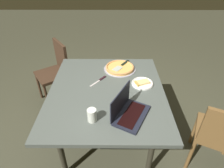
% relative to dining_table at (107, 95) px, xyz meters
% --- Properties ---
extents(ground_plane, '(12.00, 12.00, 0.00)m').
position_rel_dining_table_xyz_m(ground_plane, '(0.00, 0.00, -0.68)').
color(ground_plane, '#403F2E').
extents(dining_table, '(1.26, 1.10, 0.75)m').
position_rel_dining_table_xyz_m(dining_table, '(0.00, 0.00, 0.00)').
color(dining_table, '#4D544E').
rests_on(dining_table, ground_plane).
extents(laptop, '(0.40, 0.34, 0.22)m').
position_rel_dining_table_xyz_m(laptop, '(-0.33, -0.18, 0.12)').
color(laptop, black).
rests_on(laptop, dining_table).
extents(pizza_plate, '(0.22, 0.22, 0.04)m').
position_rel_dining_table_xyz_m(pizza_plate, '(0.10, -0.35, 0.08)').
color(pizza_plate, white).
rests_on(pizza_plate, dining_table).
extents(pizza_tray, '(0.36, 0.36, 0.04)m').
position_rel_dining_table_xyz_m(pizza_tray, '(0.39, -0.14, 0.09)').
color(pizza_tray, '#9F9CA8').
rests_on(pizza_tray, dining_table).
extents(table_knife, '(0.19, 0.16, 0.01)m').
position_rel_dining_table_xyz_m(table_knife, '(0.16, 0.08, 0.07)').
color(table_knife, beige).
rests_on(table_knife, dining_table).
extents(drink_cup, '(0.07, 0.07, 0.11)m').
position_rel_dining_table_xyz_m(drink_cup, '(-0.40, 0.10, 0.13)').
color(drink_cup, silver).
rests_on(drink_cup, dining_table).
extents(chair_near, '(0.54, 0.54, 0.88)m').
position_rel_dining_table_xyz_m(chair_near, '(0.78, 0.73, -0.18)').
color(chair_near, '#3B271A').
rests_on(chair_near, ground_plane).
extents(chair_far, '(0.53, 0.53, 0.84)m').
position_rel_dining_table_xyz_m(chair_far, '(-0.32, -1.02, -0.19)').
color(chair_far, brown).
rests_on(chair_far, ground_plane).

